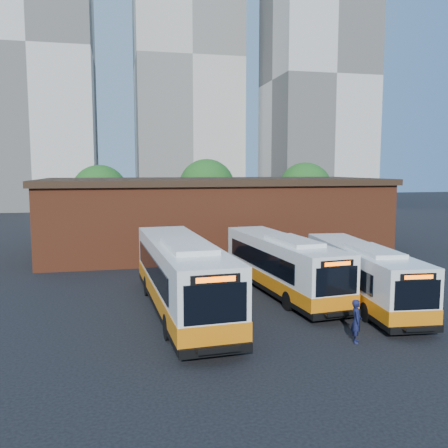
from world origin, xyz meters
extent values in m
plane|color=black|center=(0.00, 0.00, 0.00)|extent=(220.00, 220.00, 0.00)
cube|color=silver|center=(-5.01, 2.95, 1.98)|extent=(3.64, 13.53, 3.18)
cube|color=orange|center=(-5.01, 2.95, 1.06)|extent=(3.70, 13.58, 0.78)
cube|color=black|center=(-5.01, 2.95, 0.50)|extent=(3.69, 13.57, 0.28)
cube|color=black|center=(-4.60, -3.76, 2.29)|extent=(2.42, 0.21, 1.51)
cube|color=black|center=(-4.60, -3.77, 3.21)|extent=(1.90, 0.18, 0.36)
cube|color=#FF5905|center=(-4.60, -3.81, 3.21)|extent=(1.50, 0.11, 0.20)
cube|color=black|center=(-4.60, -3.83, 0.50)|extent=(2.85, 0.33, 0.36)
cube|color=black|center=(-4.58, -4.08, 0.61)|extent=(1.64, 0.52, 0.07)
cube|color=black|center=(-4.57, -4.28, 0.69)|extent=(1.62, 0.14, 0.20)
cube|color=black|center=(-6.48, 3.31, 2.29)|extent=(0.68, 10.42, 1.17)
cube|color=black|center=(-3.59, 3.48, 2.29)|extent=(0.68, 10.42, 1.17)
cube|color=silver|center=(-4.91, 1.28, 3.68)|extent=(2.21, 4.79, 0.25)
cylinder|color=black|center=(-6.07, -0.91, 0.56)|extent=(0.42, 1.13, 1.11)
cylinder|color=black|center=(-3.49, -0.75, 0.56)|extent=(0.42, 1.13, 1.11)
cylinder|color=black|center=(-6.51, 6.44, 0.56)|extent=(0.42, 1.13, 1.11)
cylinder|color=black|center=(-3.93, 6.59, 0.56)|extent=(0.42, 1.13, 1.11)
cube|color=silver|center=(1.20, 5.44, 1.77)|extent=(3.70, 12.18, 2.85)
cube|color=orange|center=(1.20, 5.44, 0.95)|extent=(3.76, 12.23, 0.70)
cube|color=black|center=(1.20, 5.44, 0.45)|extent=(3.75, 12.22, 0.25)
cube|color=black|center=(1.79, -0.56, 2.05)|extent=(2.16, 0.27, 1.35)
cube|color=black|center=(1.79, -0.57, 2.88)|extent=(1.70, 0.22, 0.32)
cube|color=#FF5905|center=(1.79, -0.60, 2.88)|extent=(1.34, 0.15, 0.18)
cube|color=black|center=(1.79, -0.62, 0.45)|extent=(2.55, 0.39, 0.32)
cube|color=black|center=(1.82, -0.85, 0.55)|extent=(1.48, 0.52, 0.06)
cube|color=black|center=(1.83, -1.02, 0.62)|extent=(1.45, 0.18, 0.18)
cube|color=black|center=(-0.13, 5.71, 2.05)|extent=(0.96, 9.31, 1.05)
cube|color=black|center=(2.45, 5.96, 2.05)|extent=(0.96, 9.31, 1.05)
cube|color=silver|center=(1.35, 3.95, 3.30)|extent=(2.13, 4.34, 0.22)
cylinder|color=black|center=(0.38, 1.95, 0.50)|extent=(0.42, 1.03, 1.00)
cylinder|color=black|center=(2.68, 2.17, 0.50)|extent=(0.42, 1.03, 1.00)
cylinder|color=black|center=(-0.26, 8.51, 0.50)|extent=(0.42, 1.03, 1.00)
cylinder|color=black|center=(2.04, 8.73, 0.50)|extent=(0.42, 1.03, 1.00)
cube|color=silver|center=(4.72, 2.52, 1.67)|extent=(3.39, 11.48, 2.69)
cube|color=orange|center=(4.72, 2.52, 0.90)|extent=(3.44, 11.53, 0.66)
cube|color=black|center=(4.72, 2.52, 0.42)|extent=(3.43, 11.52, 0.24)
cube|color=black|center=(4.23, -3.15, 1.93)|extent=(2.04, 0.24, 1.27)
cube|color=black|center=(4.22, -3.15, 2.72)|extent=(1.60, 0.20, 0.30)
cube|color=#FF5905|center=(4.22, -3.19, 2.72)|extent=(1.27, 0.13, 0.17)
cube|color=black|center=(4.22, -3.20, 0.42)|extent=(2.41, 0.34, 0.30)
cube|color=black|center=(4.20, -3.42, 0.52)|extent=(1.39, 0.48, 0.06)
cube|color=black|center=(4.19, -3.59, 0.58)|extent=(1.37, 0.16, 0.17)
cube|color=black|center=(3.54, 3.00, 1.93)|extent=(0.82, 8.80, 0.99)
cube|color=black|center=(5.98, 2.79, 1.93)|extent=(0.82, 8.80, 0.99)
cube|color=silver|center=(4.60, 1.11, 3.11)|extent=(1.98, 4.09, 0.21)
cylinder|color=black|center=(3.36, -0.58, 0.47)|extent=(0.38, 0.97, 0.94)
cylinder|color=black|center=(5.53, -0.77, 0.47)|extent=(0.38, 0.97, 0.94)
cylinder|color=black|center=(3.90, 5.62, 0.47)|extent=(0.38, 0.97, 0.94)
cylinder|color=black|center=(6.07, 5.43, 0.47)|extent=(0.38, 0.97, 0.94)
imported|color=#121636|center=(1.57, -2.92, 0.91)|extent=(0.67, 0.79, 1.83)
cube|color=brown|center=(0.00, 20.00, 3.00)|extent=(28.00, 12.00, 6.00)
cube|color=black|center=(0.00, 20.00, 6.15)|extent=(28.60, 12.60, 0.50)
cube|color=black|center=(3.00, 13.97, 1.20)|extent=(1.20, 0.08, 2.40)
cylinder|color=#382314|center=(-10.00, 32.00, 1.35)|extent=(0.36, 0.36, 2.70)
sphere|color=#154A18|center=(-10.00, 32.00, 4.65)|extent=(6.00, 6.00, 6.00)
cylinder|color=#382314|center=(2.00, 34.00, 1.48)|extent=(0.36, 0.36, 2.95)
sphere|color=#154A18|center=(2.00, 34.00, 5.08)|extent=(6.56, 6.56, 6.56)
cylinder|color=#382314|center=(13.00, 31.00, 1.40)|extent=(0.36, 0.36, 2.81)
sphere|color=#154A18|center=(13.00, 31.00, 4.84)|extent=(6.24, 6.24, 6.24)
cube|color=beige|center=(-22.00, 72.00, 27.50)|extent=(20.00, 18.00, 55.00)
cube|color=#B9B3A8|center=(7.00, 86.00, 30.00)|extent=(22.00, 20.00, 60.00)
cube|color=beige|center=(30.00, 68.00, 24.00)|extent=(18.00, 18.00, 48.00)
camera|label=1|loc=(-7.98, -20.43, 7.24)|focal=38.00mm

